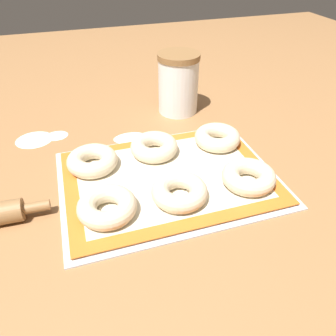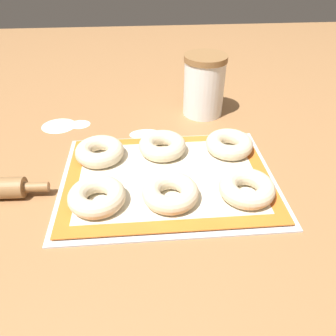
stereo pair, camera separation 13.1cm
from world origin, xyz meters
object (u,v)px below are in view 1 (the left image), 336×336
at_px(baking_tray, 168,177).
at_px(bagel_front_center, 179,191).
at_px(bagel_back_center, 154,147).
at_px(flour_canister, 178,83).
at_px(bagel_back_left, 92,161).
at_px(bagel_front_right, 249,177).
at_px(bagel_back_right, 217,137).
at_px(bagel_front_left, 107,206).

height_order(baking_tray, bagel_front_center, bagel_front_center).
bearing_deg(baking_tray, bagel_back_center, 93.88).
bearing_deg(flour_canister, bagel_back_left, -140.84).
bearing_deg(bagel_back_left, bagel_front_center, -46.24).
height_order(bagel_front_center, bagel_front_right, same).
height_order(bagel_back_left, flour_canister, flour_canister).
bearing_deg(bagel_back_center, bagel_front_right, -47.05).
bearing_deg(bagel_front_right, bagel_back_right, 89.05).
height_order(bagel_front_center, bagel_back_center, same).
bearing_deg(bagel_front_left, bagel_back_left, 92.86).
relative_size(bagel_front_right, bagel_back_left, 1.00).
distance_m(baking_tray, bagel_back_right, 0.18).
distance_m(bagel_front_center, flour_canister, 0.42).
distance_m(bagel_front_left, bagel_back_right, 0.35).
relative_size(bagel_front_right, flour_canister, 0.66).
height_order(bagel_front_center, bagel_back_left, same).
bearing_deg(bagel_front_left, bagel_front_right, 0.09).
distance_m(bagel_front_center, bagel_back_right, 0.23).
bearing_deg(bagel_front_center, baking_tray, 88.66).
bearing_deg(bagel_front_right, flour_canister, 93.60).
xyz_separation_m(bagel_back_center, bagel_back_right, (0.17, -0.01, 0.00)).
height_order(bagel_back_left, bagel_back_center, same).
bearing_deg(bagel_back_center, baking_tray, -86.12).
relative_size(baking_tray, bagel_front_left, 4.14).
bearing_deg(bagel_back_left, bagel_front_left, -87.14).
relative_size(bagel_front_center, bagel_back_left, 1.00).
xyz_separation_m(bagel_front_center, flour_canister, (0.13, 0.40, 0.06)).
bearing_deg(bagel_front_right, bagel_front_center, -179.66).
distance_m(bagel_front_right, bagel_back_center, 0.24).
distance_m(bagel_front_left, flour_canister, 0.49).
bearing_deg(flour_canister, bagel_back_right, -83.10).
xyz_separation_m(bagel_front_right, bagel_back_center, (-0.16, 0.17, 0.00)).
xyz_separation_m(bagel_front_left, flour_canister, (0.28, 0.40, 0.06)).
height_order(bagel_front_left, bagel_back_center, same).
height_order(bagel_front_right, flour_canister, flour_canister).
bearing_deg(bagel_back_left, flour_canister, 39.16).
distance_m(baking_tray, bagel_front_left, 0.17).
bearing_deg(flour_canister, bagel_front_center, -108.53).
distance_m(bagel_back_left, bagel_back_center, 0.15).
bearing_deg(bagel_back_center, bagel_back_right, -2.38).
bearing_deg(bagel_back_center, bagel_front_center, -88.58).
bearing_deg(bagel_back_right, bagel_front_right, -90.95).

